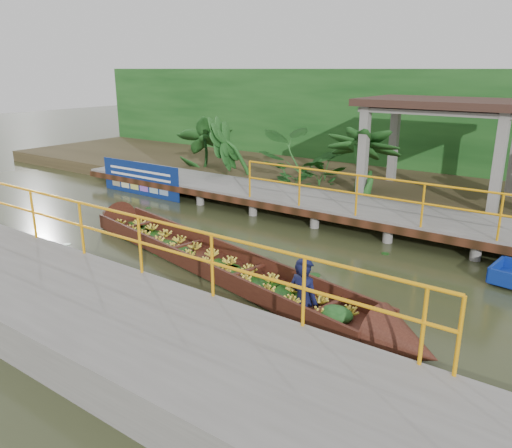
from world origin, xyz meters
The scene contains 9 objects.
ground centered at (0.00, 0.00, 0.00)m, with size 80.00×80.00×0.00m, color #2B3219.
land_strip centered at (0.00, 7.50, 0.23)m, with size 30.00×8.00×0.45m, color #332B19.
far_dock centered at (0.02, 3.43, 0.48)m, with size 16.00×2.06×1.66m.
near_dock centered at (1.00, -4.20, 0.30)m, with size 18.00×2.40×1.73m.
pavilion centered at (3.00, 6.30, 2.82)m, with size 4.40×3.00×3.00m.
foliage_backdrop centered at (0.00, 10.00, 2.00)m, with size 30.00×0.80×4.00m, color #154316.
vendor_boat centered at (0.94, -1.02, 0.23)m, with size 10.15×3.08×2.17m.
blue_banner centered at (-5.42, 2.48, 0.56)m, with size 3.49×0.04×1.09m.
tropical_plants centered at (0.84, 5.30, 1.31)m, with size 14.37×1.37×1.71m.
Camera 1 is at (7.02, -8.37, 4.00)m, focal length 35.00 mm.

